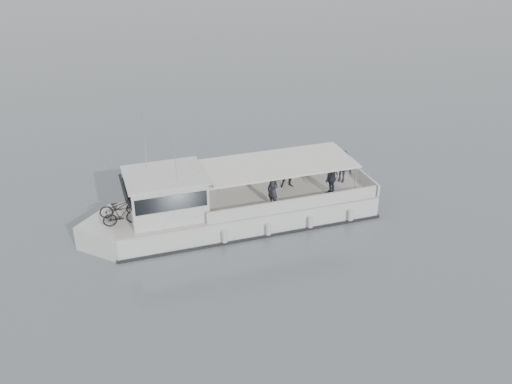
{
  "coord_description": "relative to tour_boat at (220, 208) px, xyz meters",
  "views": [
    {
      "loc": [
        2.33,
        -24.77,
        13.9
      ],
      "look_at": [
        3.39,
        -1.04,
        1.6
      ],
      "focal_mm": 40.0,
      "sensor_mm": 36.0,
      "label": 1
    }
  ],
  "objects": [
    {
      "name": "ground",
      "position": [
        -1.7,
        1.37,
        -0.97
      ],
      "size": [
        1400.0,
        1400.0,
        0.0
      ],
      "primitive_type": "plane",
      "color": "#565F66",
      "rests_on": "ground"
    },
    {
      "name": "tour_boat",
      "position": [
        0.0,
        0.0,
        0.0
      ],
      "size": [
        14.11,
        6.72,
        5.94
      ],
      "rotation": [
        0.0,
        0.0,
        0.28
      ],
      "color": "white",
      "rests_on": "ground"
    }
  ]
}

